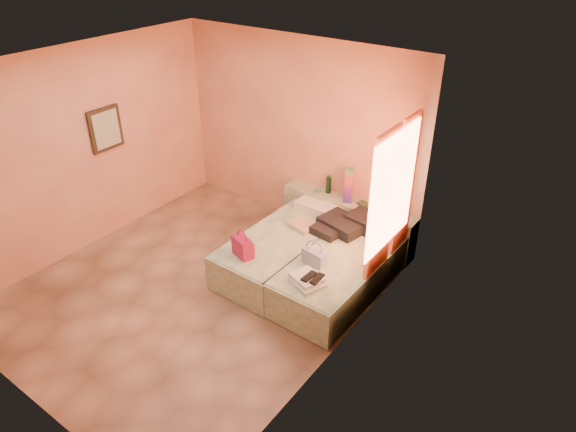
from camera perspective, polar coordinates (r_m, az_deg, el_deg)
name	(u,v)px	position (r m, az deg, el deg)	size (l,w,h in m)	color
ground	(198,287)	(6.80, -9.96, -7.83)	(4.50, 4.50, 0.00)	tan
room_walls	(231,149)	(6.10, -6.33, 7.40)	(4.02, 4.51, 2.81)	#EBB07D
headboard_ledge	(347,221)	(7.49, 6.57, -0.54)	(2.05, 0.30, 0.65)	#ACB695
bed_left	(283,250)	(6.95, -0.52, -3.77)	(0.90, 2.00, 0.50)	beige
bed_right	(341,273)	(6.55, 5.87, -6.35)	(0.90, 2.00, 0.50)	beige
water_bottle	(329,185)	(7.47, 4.53, 3.51)	(0.07, 0.07, 0.26)	#14371C
rainbow_box	(349,185)	(7.20, 6.77, 3.39)	(0.11, 0.11, 0.51)	#A21443
small_dish	(318,191)	(7.53, 3.31, 2.79)	(0.12, 0.12, 0.03)	#4B8A6E
green_book	(363,204)	(7.25, 8.38, 1.31)	(0.16, 0.12, 0.03)	#234227
flower_vase	(392,206)	(7.01, 11.52, 1.09)	(0.22, 0.22, 0.29)	silver
magenta_handbag	(243,247)	(6.35, -5.03, -3.41)	(0.28, 0.16, 0.27)	#A21443
khaki_garment	(303,225)	(6.95, 1.64, -0.99)	(0.35, 0.28, 0.06)	tan
clothes_pile	(346,224)	(6.88, 6.45, -0.93)	(0.63, 0.63, 0.19)	black
blue_handbag	(314,257)	(6.21, 2.92, -4.61)	(0.30, 0.13, 0.19)	#4662A8
towel_stack	(307,281)	(5.91, 2.15, -7.25)	(0.35, 0.30, 0.10)	silver
sandal_pair	(313,278)	(5.86, 2.76, -6.89)	(0.16, 0.22, 0.02)	black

